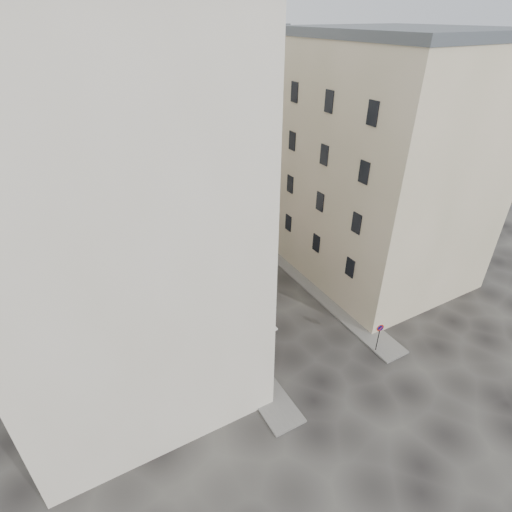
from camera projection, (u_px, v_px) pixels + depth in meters
ground at (291, 327)px, 28.79m from camera, size 90.00×90.00×0.00m
sidewalk_left at (211, 314)px, 29.88m from camera, size 2.00×22.00×0.12m
sidewalk_right at (316, 287)px, 32.85m from camera, size 2.00×18.00×0.12m
building_left at (104, 212)px, 21.30m from camera, size 12.20×16.20×20.60m
building_right at (385, 165)px, 30.86m from camera, size 12.20×14.20×18.60m
building_back at (176, 137)px, 37.67m from camera, size 18.20×10.20×18.60m
cafe_storefront at (230, 318)px, 26.77m from camera, size 1.74×7.30×3.50m
stone_steps at (218, 246)px, 37.95m from camera, size 9.00×3.15×0.80m
bollard_near at (258, 346)px, 26.42m from camera, size 0.12×0.12×0.98m
bollard_mid at (235, 316)px, 29.03m from camera, size 0.12×0.12×0.98m
bollard_far at (215, 291)px, 31.64m from camera, size 0.12×0.12×0.98m
no_parking_sign at (379, 333)px, 25.89m from camera, size 0.52×0.15×2.30m
bistro_table_a at (255, 350)px, 26.16m from camera, size 1.41×0.66×0.99m
bistro_table_b at (260, 342)px, 26.87m from camera, size 1.16×0.54×0.81m
bistro_table_c at (245, 321)px, 28.62m from camera, size 1.36×0.64×0.95m
bistro_table_d at (233, 308)px, 29.86m from camera, size 1.36×0.64×0.96m
bistro_table_e at (227, 299)px, 30.80m from camera, size 1.40×0.65×0.98m
pedestrian at (238, 305)px, 29.37m from camera, size 0.85×0.76×1.95m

